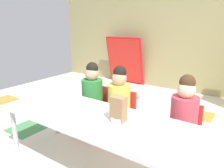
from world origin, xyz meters
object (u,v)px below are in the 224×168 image
Objects in this scene: folded_activity_table at (125,60)px; donut_powdered_on_plate at (65,104)px; seated_child_far_right at (184,112)px; craft_table at (99,122)px; donut_powdered_loose at (117,120)px; paper_bag_brown at (118,109)px; paper_plate_near_edge at (65,105)px; seated_child_middle_seat at (119,97)px; seated_child_near_camera at (93,91)px; paper_plate_center_table at (93,110)px.

folded_activity_table is 3.02m from donut_powdered_on_plate.
craft_table is at bearing -135.99° from seated_child_far_right.
donut_powdered_on_plate is at bearing -70.37° from folded_activity_table.
donut_powdered_loose is (0.19, 0.02, 0.06)m from craft_table.
paper_bag_brown is 0.66m from paper_plate_near_edge.
seated_child_middle_seat is 1.00× the size of seated_child_far_right.
folded_activity_table is 3.02m from paper_plate_near_edge.
donut_powdered_on_plate is at bearing -119.21° from seated_child_middle_seat.
seated_child_near_camera and seated_child_middle_seat have the same top height.
donut_powdered_on_plate is at bearing -178.43° from paper_bag_brown.
paper_bag_brown is at bearing 1.57° from paper_plate_near_edge.
paper_plate_near_edge and paper_plate_center_table have the same top height.
paper_bag_brown is (0.34, -0.54, 0.12)m from seated_child_middle_seat.
seated_child_far_right is at bearing 27.72° from donut_powdered_on_plate.
craft_table is 0.83m from seated_child_far_right.
craft_table is at bearing -168.07° from paper_bag_brown.
paper_plate_near_edge is 0.65m from donut_powdered_loose.
seated_child_far_right reaches higher than paper_plate_center_table.
paper_bag_brown is (0.19, 0.04, 0.15)m from craft_table.
donut_powdered_loose is at bearing -58.91° from seated_child_middle_seat.
seated_child_middle_seat is at bearing 90.58° from paper_plate_center_table.
seated_child_far_right is 0.89m from paper_plate_center_table.
paper_plate_center_table is at bearing 12.26° from donut_powdered_on_plate.
paper_bag_brown is at bearing -8.78° from paper_plate_center_table.
seated_child_middle_seat reaches higher than donut_powdered_loose.
seated_child_far_right is 0.70m from donut_powdered_loose.
seated_child_far_right is at bearing 53.86° from donut_powdered_loose.
donut_powdered_on_plate is at bearing 177.33° from craft_table.
donut_powdered_loose is at bearing -0.40° from donut_powdered_on_plate.
folded_activity_table is at bearing 117.24° from craft_table.
donut_powdered_loose is (0.00, -0.02, -0.09)m from paper_bag_brown.
seated_child_far_right is 0.69m from paper_bag_brown.
folded_activity_table reaches higher than paper_plate_near_edge.
seated_child_middle_seat is 0.66m from donut_powdered_loose.
paper_bag_brown is 1.22× the size of paper_plate_center_table.
paper_bag_brown is 0.35m from paper_plate_center_table.
paper_plate_center_table is 1.58× the size of donut_powdered_on_plate.
donut_powdered_loose is (0.34, -0.56, 0.02)m from seated_child_middle_seat.
seated_child_middle_seat is at bearing -59.91° from folded_activity_table.
seated_child_middle_seat reaches higher than paper_plate_center_table.
donut_powdered_loose is at bearing -0.40° from paper_plate_near_edge.
paper_bag_brown is 1.22× the size of paper_plate_near_edge.
folded_activity_table is (-2.07, 2.29, -0.02)m from seated_child_far_right.
seated_child_far_right is (1.15, 0.00, 0.00)m from seated_child_near_camera.
paper_plate_near_edge is at bearing -119.21° from seated_child_middle_seat.
folded_activity_table is at bearing 120.09° from seated_child_middle_seat.
folded_activity_table is at bearing 120.44° from paper_bag_brown.
seated_child_near_camera reaches higher than donut_powdered_loose.
seated_child_near_camera is at bearing 98.96° from donut_powdered_on_plate.
paper_bag_brown is 0.65m from donut_powdered_on_plate.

